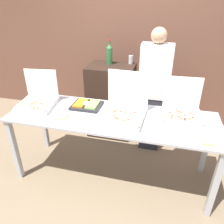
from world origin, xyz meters
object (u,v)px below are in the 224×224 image
pizza_box_near_left (38,100)px  pizza_box_far_left (124,109)px  veggie_tray (87,105)px  soda_bottle (109,54)px  paper_plate_front_left (208,141)px  paper_plate_front_center (63,117)px  person_guest_plaid (154,92)px  pizza_box_near_right (181,111)px  soda_can_silver (131,60)px

pizza_box_near_left → pizza_box_far_left: (1.05, -0.00, 0.01)m
veggie_tray → soda_bottle: soda_bottle is taller
pizza_box_near_left → paper_plate_front_left: 1.92m
pizza_box_far_left → paper_plate_front_center: (-0.64, -0.21, -0.07)m
veggie_tray → paper_plate_front_left: bearing=-16.9°
paper_plate_front_left → veggie_tray: size_ratio=0.60×
soda_bottle → veggie_tray: bearing=-92.1°
person_guest_plaid → pizza_box_far_left: bearing=68.4°
pizza_box_far_left → soda_bottle: (-0.44, 1.04, 0.35)m
pizza_box_far_left → veggie_tray: 0.49m
paper_plate_front_center → person_guest_plaid: person_guest_plaid is taller
pizza_box_far_left → soda_bottle: soda_bottle is taller
pizza_box_near_left → paper_plate_front_center: size_ratio=2.24×
pizza_box_near_left → veggie_tray: size_ratio=1.34×
pizza_box_near_right → paper_plate_front_center: pizza_box_near_right is taller
soda_bottle → person_guest_plaid: person_guest_plaid is taller
paper_plate_front_center → soda_can_silver: (0.51, 1.34, 0.32)m
pizza_box_near_left → paper_plate_front_center: (0.42, -0.21, -0.06)m
pizza_box_near_right → paper_plate_front_left: pizza_box_near_right is taller
paper_plate_front_left → soda_bottle: soda_bottle is taller
paper_plate_front_left → person_guest_plaid: person_guest_plaid is taller
pizza_box_near_left → paper_plate_front_center: bearing=-33.7°
paper_plate_front_left → soda_can_silver: bearing=124.6°
person_guest_plaid → paper_plate_front_center: bearing=44.3°
soda_can_silver → veggie_tray: bearing=-108.5°
pizza_box_near_right → soda_can_silver: bearing=124.1°
pizza_box_near_right → person_guest_plaid: (-0.34, 0.54, -0.03)m
pizza_box_near_right → person_guest_plaid: person_guest_plaid is taller
pizza_box_near_left → person_guest_plaid: person_guest_plaid is taller
pizza_box_near_right → paper_plate_front_center: bearing=-167.5°
pizza_box_far_left → veggie_tray: size_ratio=1.45×
veggie_tray → soda_bottle: 1.01m
paper_plate_front_left → soda_can_silver: soda_can_silver is taller
pizza_box_far_left → pizza_box_near_left: bearing=-177.4°
paper_plate_front_left → soda_bottle: bearing=134.1°
paper_plate_front_left → paper_plate_front_center: 1.49m
pizza_box_far_left → pizza_box_near_right: bearing=15.7°
paper_plate_front_left → soda_can_silver: 1.76m
pizza_box_near_right → pizza_box_far_left: 0.63m
pizza_box_near_right → soda_can_silver: pizza_box_near_right is taller
paper_plate_front_center → veggie_tray: veggie_tray is taller
pizza_box_near_right → soda_can_silver: size_ratio=3.56×
pizza_box_near_left → paper_plate_front_left: pizza_box_near_left is taller
pizza_box_near_left → soda_can_silver: bearing=43.9°
veggie_tray → person_guest_plaid: 0.94m
veggie_tray → person_guest_plaid: person_guest_plaid is taller
soda_bottle → person_guest_plaid: (0.71, -0.36, -0.39)m
pizza_box_near_left → veggie_tray: 0.59m
pizza_box_far_left → veggie_tray: bearing=169.3°
soda_can_silver → pizza_box_far_left: bearing=-83.2°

